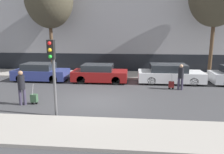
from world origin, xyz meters
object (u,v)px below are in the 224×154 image
(parked_car_2, at_px, (170,74))
(pedestrian_right, at_px, (181,76))
(pedestrian_left, at_px, (21,86))
(trolley_left, at_px, (34,98))
(parked_car_1, at_px, (99,74))
(trolley_right, at_px, (171,84))
(traffic_light, at_px, (52,63))
(parked_car_0, at_px, (41,72))

(parked_car_2, height_order, pedestrian_right, pedestrian_right)
(parked_car_2, bearing_deg, pedestrian_left, -145.42)
(trolley_left, distance_m, pedestrian_right, 8.80)
(trolley_left, xyz_separation_m, pedestrian_right, (8.01, 3.59, 0.61))
(parked_car_1, bearing_deg, parked_car_2, 1.88)
(parked_car_1, height_order, parked_car_2, parked_car_2)
(trolley_right, height_order, traffic_light, traffic_light)
(parked_car_0, bearing_deg, parked_car_2, 0.93)
(trolley_right, relative_size, traffic_light, 0.31)
(pedestrian_right, xyz_separation_m, trolley_right, (-0.54, 0.09, -0.62))
(parked_car_2, relative_size, traffic_light, 1.38)
(traffic_light, bearing_deg, parked_car_2, 49.54)
(parked_car_1, distance_m, pedestrian_right, 5.72)
(trolley_right, bearing_deg, pedestrian_left, -154.24)
(trolley_left, bearing_deg, pedestrian_left, -161.46)
(parked_car_2, bearing_deg, trolley_right, -95.72)
(parked_car_0, distance_m, pedestrian_left, 5.66)
(pedestrian_right, bearing_deg, parked_car_0, -179.91)
(pedestrian_right, bearing_deg, parked_car_2, 110.91)
(parked_car_2, xyz_separation_m, trolley_left, (-7.65, -5.46, -0.33))
(trolley_left, bearing_deg, parked_car_1, 64.17)
(parked_car_1, relative_size, pedestrian_right, 2.43)
(parked_car_0, distance_m, parked_car_2, 9.57)
(parked_car_0, xyz_separation_m, trolley_left, (1.92, -5.30, -0.31))
(trolley_left, distance_m, trolley_right, 8.33)
(pedestrian_right, height_order, trolley_right, pedestrian_right)
(pedestrian_left, bearing_deg, parked_car_2, -164.03)
(pedestrian_right, distance_m, traffic_light, 8.30)
(parked_car_0, bearing_deg, pedestrian_right, -9.78)
(pedestrian_right, distance_m, trolley_right, 0.83)
(trolley_left, distance_m, traffic_light, 3.08)
(pedestrian_right, bearing_deg, pedestrian_left, -146.33)
(parked_car_0, distance_m, pedestrian_right, 10.08)
(parked_car_1, xyz_separation_m, parked_car_2, (5.09, 0.17, 0.02))
(trolley_right, bearing_deg, traffic_light, -137.93)
(parked_car_2, xyz_separation_m, pedestrian_left, (-8.17, -5.63, 0.36))
(trolley_left, height_order, traffic_light, traffic_light)
(pedestrian_right, bearing_deg, trolley_right, -179.92)
(parked_car_0, height_order, parked_car_2, parked_car_2)
(pedestrian_right, xyz_separation_m, traffic_light, (-6.34, -5.14, 1.46))
(parked_car_1, height_order, pedestrian_right, pedestrian_right)
(parked_car_1, distance_m, parked_car_2, 5.09)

